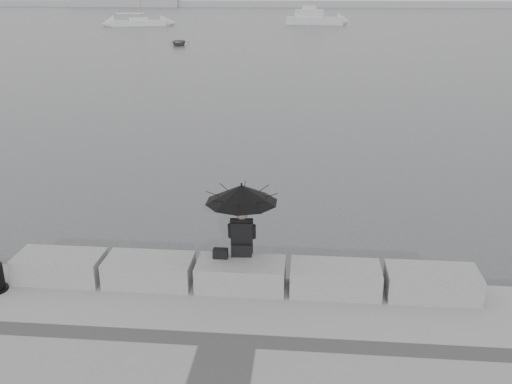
# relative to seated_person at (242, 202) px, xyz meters

# --- Properties ---
(ground) EXTENTS (360.00, 360.00, 0.00)m
(ground) POSITION_rel_seated_person_xyz_m (0.02, 0.08, -2.04)
(ground) COLOR #434548
(ground) RESTS_ON ground
(stone_block_far_left) EXTENTS (1.60, 0.80, 0.50)m
(stone_block_far_left) POSITION_rel_seated_person_xyz_m (-3.38, -0.37, -1.29)
(stone_block_far_left) COLOR gray
(stone_block_far_left) RESTS_ON promenade
(stone_block_left) EXTENTS (1.60, 0.80, 0.50)m
(stone_block_left) POSITION_rel_seated_person_xyz_m (-1.68, -0.37, -1.29)
(stone_block_left) COLOR gray
(stone_block_left) RESTS_ON promenade
(stone_block_centre) EXTENTS (1.60, 0.80, 0.50)m
(stone_block_centre) POSITION_rel_seated_person_xyz_m (0.02, -0.37, -1.29)
(stone_block_centre) COLOR gray
(stone_block_centre) RESTS_ON promenade
(stone_block_right) EXTENTS (1.60, 0.80, 0.50)m
(stone_block_right) POSITION_rel_seated_person_xyz_m (1.72, -0.37, -1.29)
(stone_block_right) COLOR gray
(stone_block_right) RESTS_ON promenade
(stone_block_far_right) EXTENTS (1.60, 0.80, 0.50)m
(stone_block_far_right) POSITION_rel_seated_person_xyz_m (3.42, -0.37, -1.29)
(stone_block_far_right) COLOR gray
(stone_block_far_right) RESTS_ON promenade
(seated_person) EXTENTS (1.33, 1.33, 1.39)m
(seated_person) POSITION_rel_seated_person_xyz_m (0.00, 0.00, 0.00)
(seated_person) COLOR black
(seated_person) RESTS_ON stone_block_centre
(bag) EXTENTS (0.27, 0.15, 0.17)m
(bag) POSITION_rel_seated_person_xyz_m (-0.37, -0.21, -0.95)
(bag) COLOR black
(bag) RESTS_ON stone_block_centre
(distant_landmass) EXTENTS (180.00, 8.00, 2.80)m
(distant_landmass) POSITION_rel_seated_person_xyz_m (-8.12, 154.60, -1.14)
(distant_landmass) COLOR #9A9D9F
(distant_landmass) RESTS_ON ground
(sailboat_left) EXTENTS (8.25, 5.03, 12.90)m
(sailboat_left) POSITION_rel_seated_person_xyz_m (-24.26, 76.32, -1.52)
(sailboat_left) COLOR silver
(sailboat_left) RESTS_ON ground
(motor_cruiser) EXTENTS (8.89, 3.71, 4.50)m
(motor_cruiser) POSITION_rel_seated_person_xyz_m (1.82, 82.06, -1.14)
(motor_cruiser) COLOR silver
(motor_cruiser) RESTS_ON ground
(dinghy) EXTENTS (3.30, 1.73, 0.53)m
(dinghy) POSITION_rel_seated_person_xyz_m (-12.03, 48.48, -1.77)
(dinghy) COLOR slate
(dinghy) RESTS_ON ground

